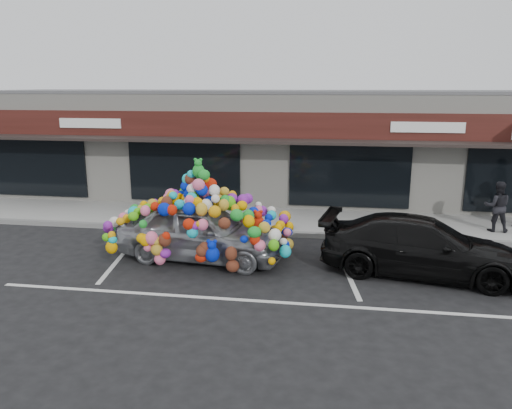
# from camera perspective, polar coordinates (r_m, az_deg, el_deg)

# --- Properties ---
(ground) EXTENTS (90.00, 90.00, 0.00)m
(ground) POSITION_cam_1_polar(r_m,az_deg,el_deg) (13.16, -2.32, -6.61)
(ground) COLOR black
(ground) RESTS_ON ground
(shop_building) EXTENTS (24.00, 7.20, 4.31)m
(shop_building) POSITION_cam_1_polar(r_m,az_deg,el_deg) (20.84, 2.14, 6.99)
(shop_building) COLOR beige
(shop_building) RESTS_ON ground
(sidewalk) EXTENTS (26.00, 3.00, 0.15)m
(sidewalk) POSITION_cam_1_polar(r_m,az_deg,el_deg) (16.90, 0.30, -1.76)
(sidewalk) COLOR gray
(sidewalk) RESTS_ON ground
(kerb) EXTENTS (26.00, 0.18, 0.16)m
(kerb) POSITION_cam_1_polar(r_m,az_deg,el_deg) (15.47, -0.53, -3.21)
(kerb) COLOR slate
(kerb) RESTS_ON ground
(parking_stripe_left) EXTENTS (0.73, 4.37, 0.01)m
(parking_stripe_left) POSITION_cam_1_polar(r_m,az_deg,el_deg) (14.28, -14.92, -5.43)
(parking_stripe_left) COLOR silver
(parking_stripe_left) RESTS_ON ground
(parking_stripe_mid) EXTENTS (0.73, 4.37, 0.01)m
(parking_stripe_mid) POSITION_cam_1_polar(r_m,az_deg,el_deg) (13.13, 10.02, -6.85)
(parking_stripe_mid) COLOR silver
(parking_stripe_mid) RESTS_ON ground
(lane_line) EXTENTS (14.00, 0.12, 0.01)m
(lane_line) POSITION_cam_1_polar(r_m,az_deg,el_deg) (10.82, 5.92, -11.27)
(lane_line) COLOR silver
(lane_line) RESTS_ON ground
(toy_car) EXTENTS (3.22, 4.94, 2.77)m
(toy_car) POSITION_cam_1_polar(r_m,az_deg,el_deg) (13.20, -6.30, -2.34)
(toy_car) COLOR gray
(toy_car) RESTS_ON ground
(black_sedan) EXTENTS (2.79, 5.11, 1.40)m
(black_sedan) POSITION_cam_1_polar(r_m,az_deg,el_deg) (12.80, 18.42, -4.58)
(black_sedan) COLOR black
(black_sedan) RESTS_ON ground
(pedestrian_b) EXTENTS (0.81, 0.66, 1.56)m
(pedestrian_b) POSITION_cam_1_polar(r_m,az_deg,el_deg) (16.84, 25.85, -0.20)
(pedestrian_b) COLOR black
(pedestrian_b) RESTS_ON sidewalk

